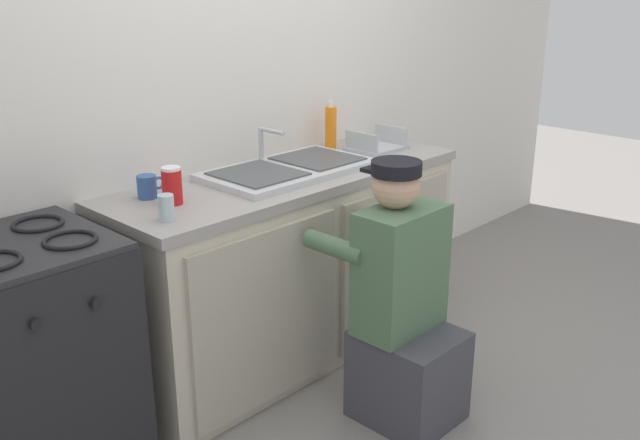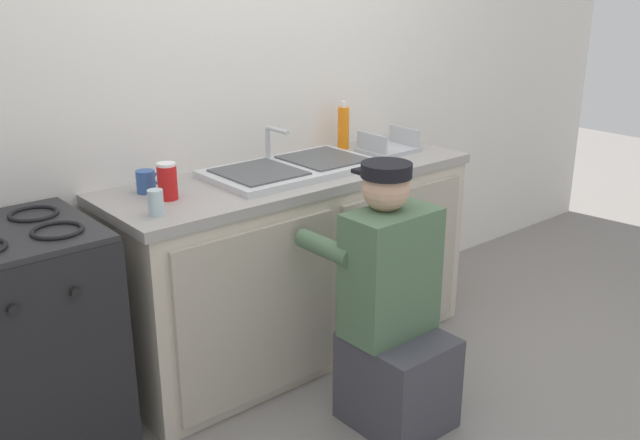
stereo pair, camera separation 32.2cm
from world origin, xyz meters
name	(u,v)px [view 2 (the right image)]	position (x,y,z in m)	size (l,w,h in m)	color
ground_plane	(333,370)	(0.00, 0.00, 0.00)	(12.00, 12.00, 0.00)	gray
back_wall	(247,91)	(0.00, 0.65, 1.25)	(6.00, 0.10, 2.50)	silver
counter_cabinet	(295,268)	(0.00, 0.29, 0.44)	(1.78, 0.62, 0.87)	beige
countertop	(292,177)	(0.00, 0.30, 0.89)	(1.82, 0.62, 0.04)	#9E9993
sink_double_basin	(292,168)	(0.00, 0.30, 0.94)	(0.80, 0.44, 0.19)	silver
stove_range	(25,346)	(-1.28, 0.30, 0.46)	(0.59, 0.62, 0.94)	black
plumber_person	(392,320)	(-0.06, -0.43, 0.46)	(0.42, 0.61, 1.10)	#3F3F47
soda_cup_red	(167,181)	(-0.64, 0.30, 0.99)	(0.08, 0.08, 0.15)	red
water_glass	(156,202)	(-0.78, 0.15, 0.97)	(0.06, 0.06, 0.10)	#ADC6CC
dish_rack_tray	(388,147)	(0.63, 0.29, 0.94)	(0.28, 0.22, 0.11)	#B2B7BC
soap_bottle_orange	(343,127)	(0.49, 0.49, 1.03)	(0.06, 0.06, 0.25)	orange
coffee_mug	(147,181)	(-0.67, 0.44, 0.96)	(0.13, 0.08, 0.10)	#335699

